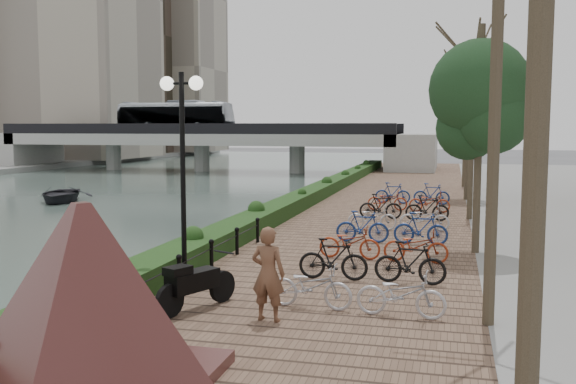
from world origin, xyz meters
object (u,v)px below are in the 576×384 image
(lamppost, at_px, (182,133))
(boat, at_px, (60,194))
(granite_monument, at_px, (84,297))
(motorcycle, at_px, (197,283))
(pedestrian, at_px, (268,274))

(lamppost, relative_size, boat, 1.19)
(granite_monument, bearing_deg, motorcycle, 90.90)
(lamppost, bearing_deg, motorcycle, -59.77)
(motorcycle, bearing_deg, granite_monument, -64.89)
(granite_monument, relative_size, lamppost, 0.83)
(lamppost, height_order, boat, lamppost)
(granite_monument, distance_m, boat, 28.17)
(motorcycle, distance_m, boat, 24.83)
(granite_monument, relative_size, motorcycle, 2.29)
(boat, bearing_deg, pedestrian, -68.27)
(granite_monument, xyz_separation_m, lamppost, (-1.13, 5.92, 2.17))
(motorcycle, bearing_deg, pedestrian, 11.78)
(motorcycle, bearing_deg, boat, 154.02)
(motorcycle, height_order, pedestrian, pedestrian)
(lamppost, bearing_deg, granite_monument, -79.24)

